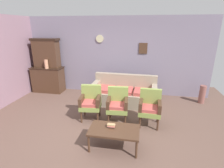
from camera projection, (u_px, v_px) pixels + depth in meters
ground_plane at (100, 131)px, 4.10m from camera, size 7.68×7.68×0.00m
wall_back_with_decor at (117, 56)px, 6.12m from camera, size 6.40×0.09×2.70m
side_cabinet at (48, 79)px, 6.48m from camera, size 1.16×0.55×0.93m
cabinet_upper_hutch at (46, 53)px, 6.24m from camera, size 0.99×0.38×1.03m
vase_on_cabinet at (46, 64)px, 6.10m from camera, size 0.13×0.13×0.32m
floral_couch at (124, 94)px, 5.48m from camera, size 2.03×0.88×0.90m
armchair_by_doorway at (91, 101)px, 4.52m from camera, size 0.57×0.54×0.90m
armchair_near_cabinet at (118, 104)px, 4.38m from camera, size 0.55×0.53×0.90m
armchair_near_couch_end at (150, 106)px, 4.23m from camera, size 0.54×0.51×0.90m
coffee_table at (114, 131)px, 3.44m from camera, size 1.00×0.56×0.42m
book_stack_on_table at (111, 125)px, 3.49m from camera, size 0.16×0.10×0.07m
floor_vase_by_wall at (202, 94)px, 5.53m from camera, size 0.19×0.19×0.58m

